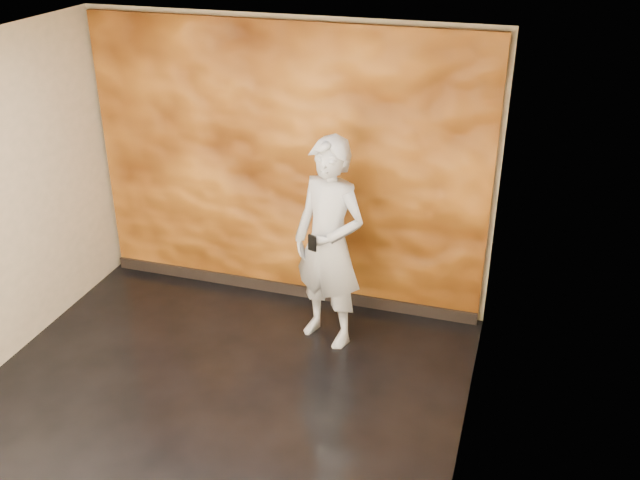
# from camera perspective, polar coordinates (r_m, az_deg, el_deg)

# --- Properties ---
(room) EXTENTS (4.02, 4.02, 2.81)m
(room) POSITION_cam_1_polar(r_m,az_deg,el_deg) (5.22, -10.08, -1.42)
(room) COLOR black
(room) RESTS_ON ground
(feature_wall) EXTENTS (3.90, 0.06, 2.75)m
(feature_wall) POSITION_cam_1_polar(r_m,az_deg,el_deg) (6.87, -2.78, 5.79)
(feature_wall) COLOR orange
(feature_wall) RESTS_ON ground
(baseboard) EXTENTS (3.90, 0.04, 0.12)m
(baseboard) POSITION_cam_1_polar(r_m,az_deg,el_deg) (7.41, -2.66, -3.90)
(baseboard) COLOR black
(baseboard) RESTS_ON ground
(man) EXTENTS (0.83, 0.68, 1.95)m
(man) POSITION_cam_1_polar(r_m,az_deg,el_deg) (6.27, 0.74, -0.32)
(man) COLOR #A8AEB9
(man) RESTS_ON ground
(phone) EXTENTS (0.08, 0.04, 0.15)m
(phone) POSITION_cam_1_polar(r_m,az_deg,el_deg) (6.01, -0.63, -0.24)
(phone) COLOR black
(phone) RESTS_ON man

